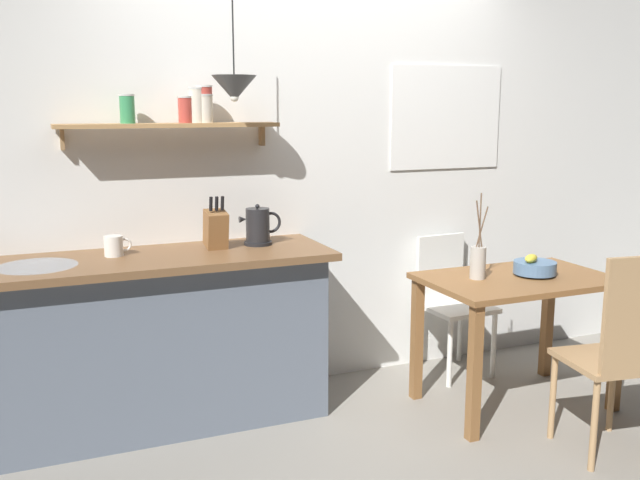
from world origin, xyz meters
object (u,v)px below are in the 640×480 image
at_px(dining_chair_far, 450,296).
at_px(twig_vase, 478,261).
at_px(fruit_bowl, 534,267).
at_px(electric_kettle, 258,227).
at_px(pendant_lamp, 234,88).
at_px(knife_block, 216,228).
at_px(dining_table, 517,298).
at_px(coffee_mug_by_sink, 114,246).
at_px(dining_chair_near, 620,348).

relative_size(dining_chair_far, twig_vase, 1.84).
height_order(fruit_bowl, electric_kettle, electric_kettle).
bearing_deg(pendant_lamp, electric_kettle, 28.81).
relative_size(electric_kettle, knife_block, 0.83).
distance_m(dining_table, pendant_lamp, 1.92).
distance_m(dining_chair_far, pendant_lamp, 1.91).
bearing_deg(knife_block, dining_table, -19.15).
bearing_deg(electric_kettle, fruit_bowl, -21.96).
bearing_deg(pendant_lamp, dining_chair_far, 4.64).
bearing_deg(dining_chair_far, pendant_lamp, -175.36).
bearing_deg(dining_chair_far, knife_block, -177.73).
bearing_deg(coffee_mug_by_sink, twig_vase, -15.22).
bearing_deg(pendant_lamp, dining_chair_near, -38.25).
bearing_deg(dining_chair_near, coffee_mug_by_sink, 149.40).
xyz_separation_m(electric_kettle, coffee_mug_by_sink, (-0.77, -0.00, -0.05)).
relative_size(dining_table, electric_kettle, 4.35).
distance_m(electric_kettle, knife_block, 0.25).
bearing_deg(dining_chair_far, coffee_mug_by_sink, -178.84).
bearing_deg(fruit_bowl, knife_block, 161.71).
height_order(fruit_bowl, coffee_mug_by_sink, coffee_mug_by_sink).
xyz_separation_m(dining_chair_near, electric_kettle, (-1.37, 1.27, 0.47)).
bearing_deg(pendant_lamp, knife_block, 152.18).
bearing_deg(fruit_bowl, pendant_lamp, 162.39).
relative_size(dining_chair_near, pendant_lamp, 1.84).
bearing_deg(twig_vase, dining_table, -13.75).
relative_size(dining_table, coffee_mug_by_sink, 7.50).
bearing_deg(coffee_mug_by_sink, dining_chair_near, -30.60).
bearing_deg(fruit_bowl, dining_chair_near, -94.12).
bearing_deg(knife_block, fruit_bowl, -18.29).
bearing_deg(knife_block, twig_vase, -20.05).
height_order(dining_table, dining_chair_near, dining_chair_near).
height_order(dining_table, electric_kettle, electric_kettle).
relative_size(dining_table, pendant_lamp, 1.87).
xyz_separation_m(dining_chair_near, coffee_mug_by_sink, (-2.14, 1.26, 0.42)).
relative_size(dining_table, knife_block, 3.62).
bearing_deg(twig_vase, dining_chair_far, 71.35).
distance_m(dining_chair_near, pendant_lamp, 2.27).
xyz_separation_m(dining_table, electric_kettle, (-1.32, 0.57, 0.40)).
xyz_separation_m(dining_chair_far, fruit_bowl, (0.15, -0.61, 0.31)).
distance_m(dining_chair_near, coffee_mug_by_sink, 2.52).
height_order(electric_kettle, coffee_mug_by_sink, electric_kettle).
xyz_separation_m(coffee_mug_by_sink, pendant_lamp, (0.63, -0.07, 0.79)).
relative_size(dining_chair_near, twig_vase, 2.16).
relative_size(fruit_bowl, twig_vase, 0.50).
xyz_separation_m(dining_table, pendant_lamp, (-1.46, 0.49, 1.14)).
height_order(dining_chair_near, twig_vase, twig_vase).
relative_size(electric_kettle, coffee_mug_by_sink, 1.72).
distance_m(twig_vase, electric_kettle, 1.22).
bearing_deg(dining_chair_far, dining_chair_near, -85.71).
height_order(dining_chair_near, dining_chair_far, dining_chair_near).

